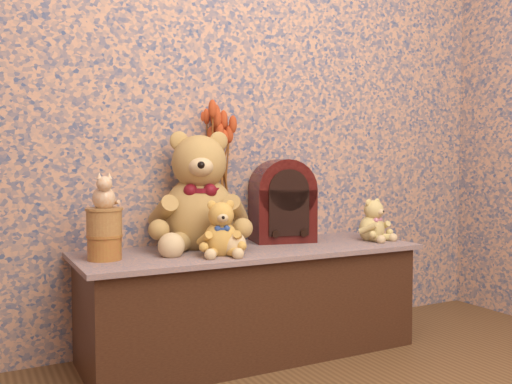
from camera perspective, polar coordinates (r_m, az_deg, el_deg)
display_shelf at (r=2.39m, az=-0.56°, el=-11.16°), size 1.45×0.52×0.45m
teddy_large at (r=2.35m, az=-5.89°, el=0.66°), size 0.55×0.61×0.53m
teddy_medium at (r=2.16m, az=-3.66°, el=-3.48°), size 0.24×0.26×0.23m
teddy_small at (r=2.63m, az=11.85°, el=-2.64°), size 0.21×0.23×0.21m
cathedral_radio at (r=2.54m, az=2.70°, el=-0.87°), size 0.31×0.25×0.38m
ceramic_vase at (r=2.49m, az=-3.96°, el=-2.94°), size 0.12×0.12×0.20m
dried_stalks at (r=2.48m, az=-3.99°, el=4.21°), size 0.27×0.27×0.41m
biscuit_tin_lower at (r=2.14m, az=-15.34°, el=-5.56°), size 0.15×0.15×0.09m
biscuit_tin_upper at (r=2.12m, az=-15.38°, el=-3.01°), size 0.14×0.14×0.10m
cat_figurine at (r=2.11m, az=-15.42°, el=0.17°), size 0.11×0.12×0.14m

